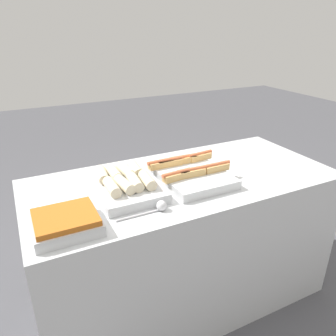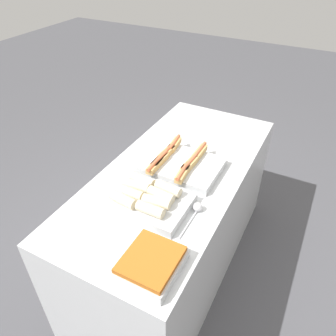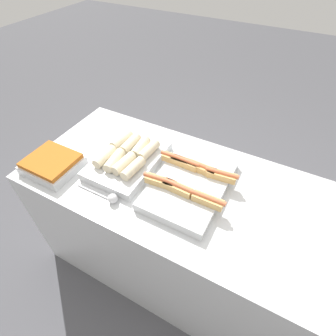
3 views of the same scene
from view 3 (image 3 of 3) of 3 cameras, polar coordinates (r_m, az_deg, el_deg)
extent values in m
plane|color=#4C4C51|center=(2.07, 2.56, -19.78)|extent=(12.00, 12.00, 0.00)
cube|color=silver|center=(1.69, 3.02, -13.48)|extent=(1.73, 0.79, 0.85)
cube|color=silver|center=(1.32, 4.82, -3.50)|extent=(0.34, 0.52, 0.05)
cube|color=tan|center=(1.33, 11.57, -1.65)|extent=(0.15, 0.06, 0.04)
cylinder|color=#D66B42|center=(1.31, 11.69, -1.04)|extent=(0.17, 0.04, 0.02)
cube|color=tan|center=(1.21, 8.63, -7.00)|extent=(0.15, 0.04, 0.04)
cylinder|color=#D66B42|center=(1.19, 8.73, -6.39)|extent=(0.17, 0.02, 0.02)
cube|color=tan|center=(1.35, 7.35, -0.15)|extent=(0.15, 0.05, 0.04)
cylinder|color=#D66B42|center=(1.33, 7.43, 0.47)|extent=(0.17, 0.03, 0.02)
cube|color=tan|center=(1.38, 1.67, 1.85)|extent=(0.15, 0.05, 0.04)
cylinder|color=#D66B42|center=(1.37, 1.69, 2.47)|extent=(0.17, 0.03, 0.02)
cube|color=tan|center=(1.27, -1.79, -2.94)|extent=(0.15, 0.06, 0.04)
cylinder|color=#D66B42|center=(1.26, -1.81, -2.32)|extent=(0.17, 0.04, 0.02)
cube|color=tan|center=(1.24, 2.15, -4.44)|extent=(0.15, 0.05, 0.04)
cylinder|color=#D66B42|center=(1.23, 2.18, -3.82)|extent=(0.17, 0.03, 0.02)
cube|color=tan|center=(1.37, 3.62, 1.11)|extent=(0.15, 0.05, 0.04)
cylinder|color=#D66B42|center=(1.35, 3.65, 1.73)|extent=(0.17, 0.03, 0.02)
cube|color=silver|center=(1.46, -8.61, 1.66)|extent=(0.31, 0.45, 0.05)
cylinder|color=beige|center=(1.43, -4.22, 3.89)|extent=(0.07, 0.15, 0.05)
cylinder|color=beige|center=(1.49, -8.20, 5.28)|extent=(0.05, 0.15, 0.05)
cylinder|color=beige|center=(1.52, -10.04, 6.01)|extent=(0.07, 0.15, 0.05)
cylinder|color=beige|center=(1.46, -6.03, 4.60)|extent=(0.07, 0.15, 0.05)
cylinder|color=beige|center=(1.39, -11.59, 1.65)|extent=(0.07, 0.15, 0.05)
cylinder|color=beige|center=(1.43, -13.58, 2.43)|extent=(0.06, 0.15, 0.05)
cylinder|color=beige|center=(1.37, -9.60, 1.02)|extent=(0.07, 0.15, 0.05)
cylinder|color=beige|center=(1.33, -7.61, -0.08)|extent=(0.07, 0.15, 0.05)
cube|color=silver|center=(1.55, -23.75, 0.54)|extent=(0.27, 0.24, 0.05)
cube|color=#B7601E|center=(1.52, -24.15, 1.55)|extent=(0.25, 0.22, 0.02)
cylinder|color=silver|center=(1.36, -15.57, -5.25)|extent=(0.22, 0.01, 0.01)
sphere|color=silver|center=(1.29, -11.96, -6.54)|extent=(0.05, 0.05, 0.05)
camera|label=1|loc=(1.33, -83.39, -6.40)|focal=35.00mm
camera|label=2|loc=(1.79, -70.07, 26.82)|focal=35.00mm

